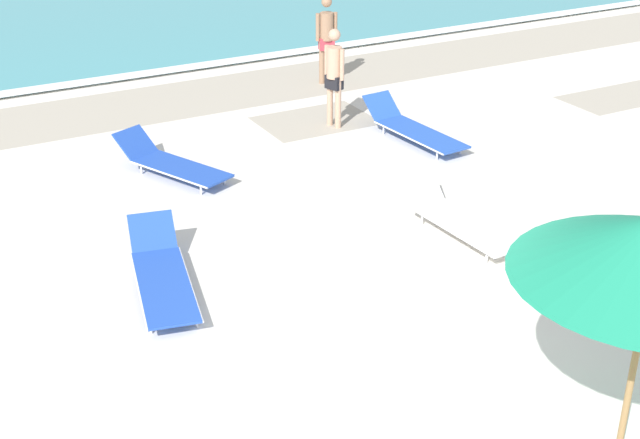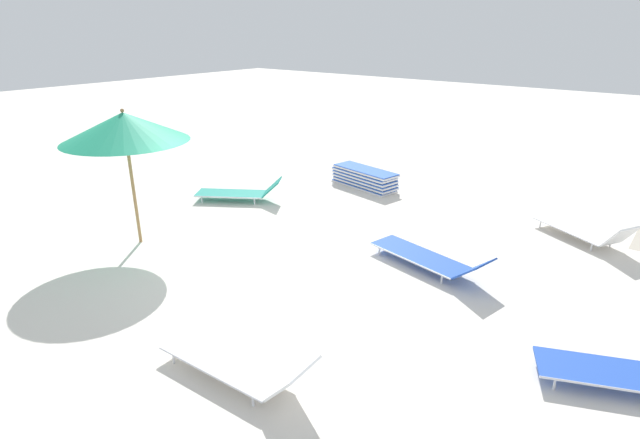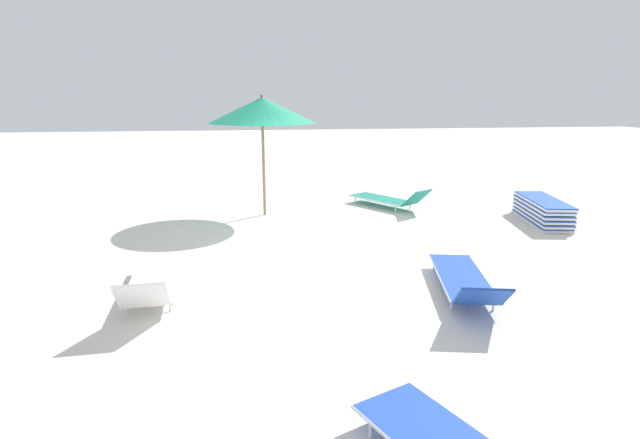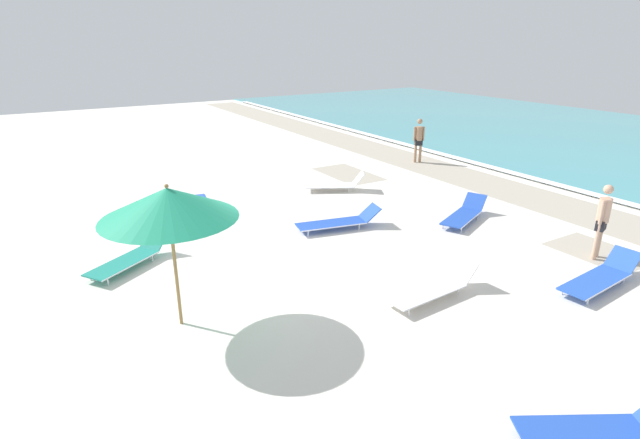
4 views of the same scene
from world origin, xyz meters
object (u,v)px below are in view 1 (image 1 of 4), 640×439
sun_lounger_near_water_left (162,274)px  beachgoer_strolling_adult (334,72)px  beachgoer_wading_adult (327,35)px  sun_lounger_beside_umbrella (458,218)px  sun_lounger_under_umbrella (413,128)px  sun_lounger_mid_beach_pair_b (171,163)px

sun_lounger_near_water_left → beachgoer_strolling_adult: (4.65, 4.04, 0.79)m
beachgoer_wading_adult → sun_lounger_beside_umbrella: bearing=-92.7°
sun_lounger_under_umbrella → beachgoer_strolling_adult: beachgoer_strolling_adult is taller
sun_lounger_beside_umbrella → sun_lounger_mid_beach_pair_b: sun_lounger_beside_umbrella is taller
sun_lounger_mid_beach_pair_b → beachgoer_wading_adult: beachgoer_wading_adult is taller
beachgoer_wading_adult → beachgoer_strolling_adult: same height
sun_lounger_beside_umbrella → beachgoer_strolling_adult: beachgoer_strolling_adult is taller
sun_lounger_beside_umbrella → sun_lounger_mid_beach_pair_b: size_ratio=0.98×
sun_lounger_near_water_left → sun_lounger_beside_umbrella: bearing=5.8°
sun_lounger_near_water_left → sun_lounger_mid_beach_pair_b: 3.54m
beachgoer_wading_adult → sun_lounger_near_water_left: bearing=-120.7°
sun_lounger_beside_umbrella → sun_lounger_mid_beach_pair_b: bearing=122.8°
sun_lounger_under_umbrella → sun_lounger_mid_beach_pair_b: sun_lounger_under_umbrella is taller
sun_lounger_beside_umbrella → sun_lounger_under_umbrella: bearing=62.4°
sun_lounger_near_water_left → sun_lounger_mid_beach_pair_b: (1.32, 3.29, 0.00)m
sun_lounger_under_umbrella → beachgoer_strolling_adult: 1.71m
sun_lounger_mid_beach_pair_b → beachgoer_strolling_adult: bearing=-11.1°
sun_lounger_mid_beach_pair_b → beachgoer_wading_adult: 5.49m
sun_lounger_near_water_left → beachgoer_wading_adult: size_ratio=1.32×
beachgoer_strolling_adult → sun_lounger_mid_beach_pair_b: bearing=-94.6°
sun_lounger_under_umbrella → sun_lounger_beside_umbrella: size_ratio=1.09×
sun_lounger_under_umbrella → sun_lounger_near_water_left: (-5.51, -2.79, -0.00)m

